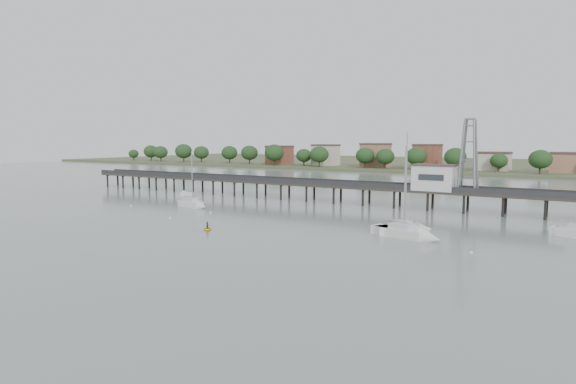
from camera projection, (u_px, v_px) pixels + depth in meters
name	position (u px, v px, depth m)	size (l,w,h in m)	color
ground_plane	(103.00, 254.00, 59.67)	(500.00, 500.00, 0.00)	slate
pier	(324.00, 185.00, 110.19)	(150.00, 5.00, 5.50)	#2D2823
pier_building	(434.00, 177.00, 96.94)	(8.40, 5.40, 5.30)	silver
lattice_tower	(469.00, 156.00, 93.10)	(3.20, 3.20, 15.50)	slate
sailboat_b	(195.00, 205.00, 100.82)	(7.76, 3.50, 12.45)	silver
sailboat_d	(412.00, 235.00, 69.00)	(10.30, 5.35, 16.17)	silver
sailboat_c	(409.00, 229.00, 73.00)	(7.66, 7.82, 13.98)	silver
white_tender	(187.00, 194.00, 123.18)	(3.85, 2.70, 1.38)	silver
yellow_dinghy	(207.00, 230.00, 75.68)	(1.79, 0.52, 2.51)	yellow
dinghy_occupant	(207.00, 230.00, 75.68)	(0.43, 1.18, 0.28)	black
mooring_buoys	(258.00, 220.00, 85.06)	(71.13, 18.23, 0.39)	beige
far_shore	(474.00, 164.00, 262.73)	(500.00, 170.00, 10.40)	#475133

